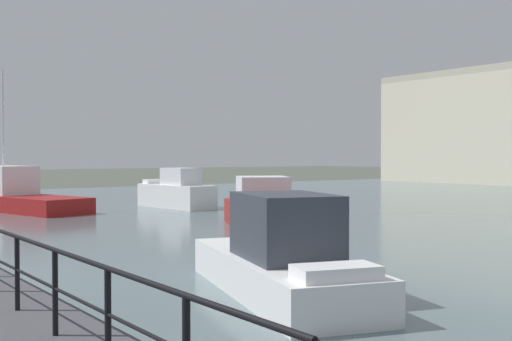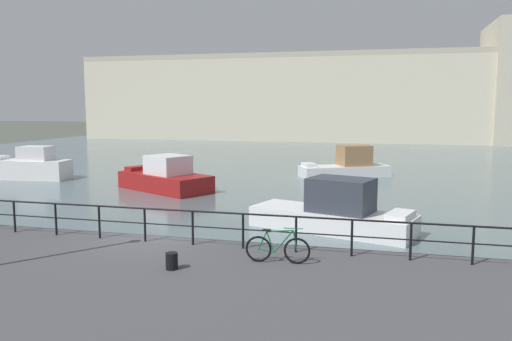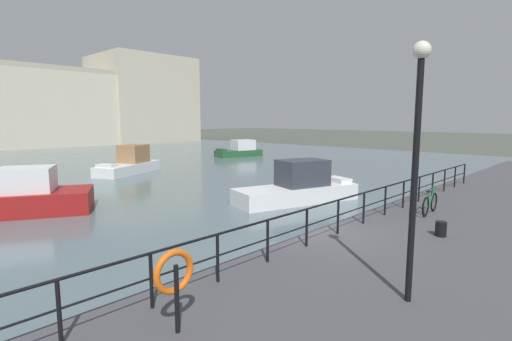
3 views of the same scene
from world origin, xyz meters
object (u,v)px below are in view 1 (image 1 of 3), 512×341
at_px(moored_white_yacht, 177,192).
at_px(moored_small_launch, 12,194).
at_px(moored_harbor_tender, 282,259).
at_px(moored_blue_motorboat, 262,209).

relative_size(moored_white_yacht, moored_small_launch, 0.52).
bearing_deg(moored_harbor_tender, moored_white_yacht, 173.62).
bearing_deg(moored_white_yacht, moored_small_launch, 58.25).
distance_m(moored_white_yacht, moored_small_launch, 8.75).
relative_size(moored_white_yacht, moored_blue_motorboat, 0.84).
distance_m(moored_white_yacht, moored_blue_motorboat, 10.82).
xyz_separation_m(moored_white_yacht, moored_harbor_tender, (21.19, -9.36, -0.10)).
bearing_deg(moored_white_yacht, moored_harbor_tender, 150.97).
relative_size(moored_small_launch, moored_blue_motorboat, 1.61).
height_order(moored_white_yacht, moored_small_launch, moored_small_launch).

